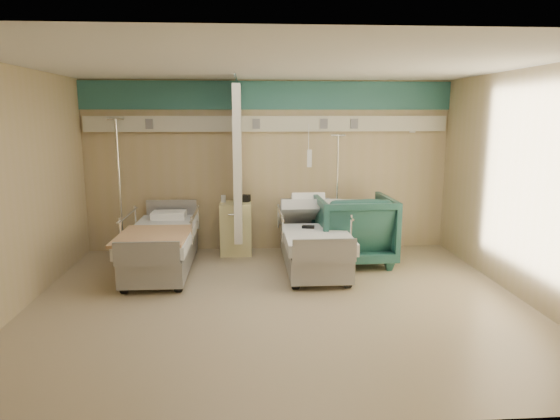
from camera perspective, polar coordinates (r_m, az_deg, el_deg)
The scene contains 13 objects.
ground at distance 6.19m, azimuth -0.22°, elevation -10.43°, with size 6.00×5.00×0.00m, color tan.
room_walls at distance 6.03m, azimuth -0.68°, elevation 7.20°, with size 6.04×5.04×2.82m.
bed_right at distance 7.38m, azimuth 3.80°, elevation -4.35°, with size 1.00×2.16×0.63m, color silver, non-canonical shape.
bed_left at distance 7.42m, azimuth -13.34°, elevation -4.54°, with size 1.00×2.16×0.63m, color silver, non-canonical shape.
bedside_cabinet at distance 8.16m, azimuth -5.06°, elevation -2.08°, with size 0.50×0.48×0.85m, color beige.
visitor_armchair at distance 7.71m, azimuth 8.35°, elevation -2.15°, with size 1.13×1.16×1.06m, color #1D4A43.
waffle_blanket at distance 7.56m, azimuth 8.54°, elevation 1.94°, with size 0.63×0.56×0.07m, color silver.
iv_stand_right at distance 8.28m, azimuth 6.44°, elevation -2.13°, with size 0.35×0.35×1.93m.
iv_stand_left at distance 8.43m, azimuth -17.60°, elevation -1.96°, with size 0.39×0.39×2.20m.
call_remote at distance 7.22m, azimuth 3.24°, elevation -1.94°, with size 0.18×0.08×0.04m, color black.
tan_blanket at distance 6.90m, azimuth -14.30°, elevation -2.86°, with size 0.92×1.16×0.04m, color tan.
toiletry_bag at distance 8.15m, azimuth -4.19°, elevation 1.36°, with size 0.21×0.13×0.11m, color black.
white_cup at distance 8.12m, azimuth -6.49°, elevation 1.29°, with size 0.08×0.08×0.11m, color white.
Camera 1 is at (-0.36, -5.76, 2.25)m, focal length 32.00 mm.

